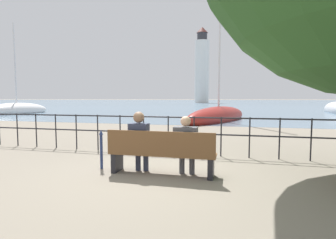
# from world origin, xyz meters

# --- Properties ---
(ground_plane) EXTENTS (1000.00, 1000.00, 0.00)m
(ground_plane) POSITION_xyz_m (0.00, 0.00, 0.00)
(ground_plane) COLOR gray
(harbor_water) EXTENTS (600.00, 300.00, 0.01)m
(harbor_water) POSITION_xyz_m (0.00, 159.63, 0.00)
(harbor_water) COLOR slate
(harbor_water) RESTS_ON ground_plane
(park_bench) EXTENTS (2.16, 0.45, 0.90)m
(park_bench) POSITION_xyz_m (0.00, -0.07, 0.45)
(park_bench) COLOR brown
(park_bench) RESTS_ON ground_plane
(seated_person_left) EXTENTS (0.39, 0.35, 1.26)m
(seated_person_left) POSITION_xyz_m (-0.48, 0.01, 0.70)
(seated_person_left) COLOR #2D3347
(seated_person_left) RESTS_ON ground_plane
(seated_person_right) EXTENTS (0.46, 0.35, 1.19)m
(seated_person_right) POSITION_xyz_m (0.48, 0.01, 0.66)
(seated_person_right) COLOR #4C4C51
(seated_person_right) RESTS_ON ground_plane
(promenade_railing) EXTENTS (15.13, 0.04, 1.05)m
(promenade_railing) POSITION_xyz_m (0.00, 1.96, 0.69)
(promenade_railing) COLOR black
(promenade_railing) RESTS_ON ground_plane
(closed_umbrella) EXTENTS (0.09, 0.09, 0.85)m
(closed_umbrella) POSITION_xyz_m (-1.39, 0.09, 0.48)
(closed_umbrella) COLOR navy
(closed_umbrella) RESTS_ON ground_plane
(sailboat_0) EXTENTS (2.22, 6.77, 12.63)m
(sailboat_0) POSITION_xyz_m (12.34, 27.31, 0.40)
(sailboat_0) COLOR silver
(sailboat_0) RESTS_ON ground_plane
(sailboat_1) EXTENTS (4.60, 8.85, 11.89)m
(sailboat_1) POSITION_xyz_m (0.41, 13.19, 0.34)
(sailboat_1) COLOR maroon
(sailboat_1) RESTS_ON ground_plane
(sailboat_2) EXTENTS (3.04, 7.41, 9.46)m
(sailboat_2) POSITION_xyz_m (-19.87, 16.95, 0.34)
(sailboat_2) COLOR white
(sailboat_2) RESTS_ON ground_plane
(harbor_lighthouse) EXTENTS (4.92, 4.92, 26.37)m
(harbor_lighthouse) POSITION_xyz_m (-9.59, 88.06, 12.26)
(harbor_lighthouse) COLOR white
(harbor_lighthouse) RESTS_ON ground_plane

